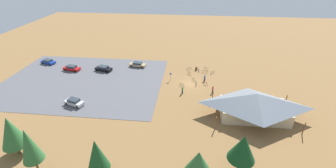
{
  "coord_description": "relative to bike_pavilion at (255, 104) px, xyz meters",
  "views": [
    {
      "loc": [
        0.28,
        51.36,
        27.91
      ],
      "look_at": [
        5.37,
        3.12,
        1.2
      ],
      "focal_mm": 24.43,
      "sensor_mm": 36.0,
      "label": 1
    }
  ],
  "objects": [
    {
      "name": "bike_pavilion",
      "position": [
        0.0,
        0.0,
        0.0
      ],
      "size": [
        15.95,
        9.69,
        5.29
      ],
      "color": "#C6B28E",
      "rests_on": "ground"
    },
    {
      "name": "pine_far_east",
      "position": [
        24.82,
        17.81,
        1.91
      ],
      "size": [
        3.09,
        3.09,
        7.45
      ],
      "color": "brown",
      "rests_on": "ground"
    },
    {
      "name": "pine_west",
      "position": [
        11.32,
        17.46,
        1.58
      ],
      "size": [
        3.82,
        3.82,
        6.5
      ],
      "color": "brown",
      "rests_on": "ground"
    },
    {
      "name": "lot_sign",
      "position": [
        17.9,
        -13.65,
        -1.61
      ],
      "size": [
        0.56,
        0.08,
        2.2
      ],
      "color": "#99999E",
      "rests_on": "ground"
    },
    {
      "name": "bicycle_white_near_sign",
      "position": [
        8.37,
        -21.24,
        -2.66
      ],
      "size": [
        1.17,
        1.3,
        0.76
      ],
      "color": "black",
      "rests_on": "ground"
    },
    {
      "name": "car_blue_by_curb",
      "position": [
        55.63,
        -20.54,
        -2.32
      ],
      "size": [
        4.79,
        3.1,
        1.3
      ],
      "color": "#1E42B2",
      "rests_on": "parking_lot_asphalt"
    },
    {
      "name": "ground",
      "position": [
        12.76,
        -12.54,
        -3.02
      ],
      "size": [
        160.0,
        160.0,
        0.0
      ],
      "primitive_type": "plane",
      "color": "olive",
      "rests_on": "ground"
    },
    {
      "name": "bicycle_purple_back_row",
      "position": [
        13.33,
        -20.61,
        -2.67
      ],
      "size": [
        1.54,
        0.73,
        0.77
      ],
      "color": "black",
      "rests_on": "ground"
    },
    {
      "name": "bicycle_red_lone_west",
      "position": [
        8.99,
        -12.32,
        -2.62
      ],
      "size": [
        1.28,
        1.23,
        0.91
      ],
      "color": "black",
      "rests_on": "ground"
    },
    {
      "name": "pine_center",
      "position": [
        5.19,
        14.43,
        1.91
      ],
      "size": [
        3.91,
        3.91,
        7.02
      ],
      "color": "brown",
      "rests_on": "ground"
    },
    {
      "name": "bicycle_teal_edge_south",
      "position": [
        12.01,
        -13.92,
        -2.65
      ],
      "size": [
        0.85,
        1.58,
        0.86
      ],
      "color": "black",
      "rests_on": "ground"
    },
    {
      "name": "bicycle_silver_yard_left",
      "position": [
        6.83,
        -18.72,
        -2.64
      ],
      "size": [
        1.27,
        1.3,
        0.83
      ],
      "color": "black",
      "rests_on": "ground"
    },
    {
      "name": "bicycle_blue_yard_front",
      "position": [
        10.53,
        -19.74,
        -2.66
      ],
      "size": [
        0.48,
        1.63,
        0.84
      ],
      "color": "black",
      "rests_on": "ground"
    },
    {
      "name": "trash_bin",
      "position": [
        11.22,
        -20.73,
        -2.57
      ],
      "size": [
        0.6,
        0.6,
        0.9
      ],
      "primitive_type": "cylinder",
      "color": "brown",
      "rests_on": "ground"
    },
    {
      "name": "car_tan_mid_lot",
      "position": [
        28.31,
        -21.23,
        -2.31
      ],
      "size": [
        4.89,
        2.43,
        1.31
      ],
      "color": "tan",
      "rests_on": "parking_lot_asphalt"
    },
    {
      "name": "visitor_near_lot",
      "position": [
        14.51,
        -7.42,
        -2.07
      ],
      "size": [
        0.36,
        0.36,
        1.8
      ],
      "color": "#2D3347",
      "rests_on": "ground"
    },
    {
      "name": "car_silver_second_row",
      "position": [
        37.51,
        -0.04,
        -2.24
      ],
      "size": [
        4.61,
        2.94,
        1.49
      ],
      "color": "#BCBCC1",
      "rests_on": "parking_lot_asphalt"
    },
    {
      "name": "bicycle_yellow_yard_right",
      "position": [
        13.1,
        -17.55,
        -2.64
      ],
      "size": [
        0.99,
        1.44,
        0.83
      ],
      "color": "black",
      "rests_on": "ground"
    },
    {
      "name": "parking_lot_asphalt",
      "position": [
        40.47,
        -11.09,
        -2.99
      ],
      "size": [
        40.86,
        30.17,
        0.05
      ],
      "primitive_type": "cube",
      "color": "#56565B",
      "rests_on": "ground"
    },
    {
      "name": "visitor_by_pavilion",
      "position": [
        7.44,
        -8.48,
        -2.08
      ],
      "size": [
        0.36,
        0.39,
        1.79
      ],
      "color": "#2D3347",
      "rests_on": "ground"
    },
    {
      "name": "car_red_back_corner",
      "position": [
        46.29,
        -16.71,
        -2.26
      ],
      "size": [
        4.99,
        2.58,
        1.45
      ],
      "color": "red",
      "rests_on": "parking_lot_asphalt"
    },
    {
      "name": "pine_east",
      "position": [
        40.03,
        14.19,
        1.45
      ],
      "size": [
        3.87,
        3.87,
        7.12
      ],
      "color": "brown",
      "rests_on": "ground"
    },
    {
      "name": "bicycle_orange_near_porch",
      "position": [
        8.93,
        -18.95,
        -2.67
      ],
      "size": [
        1.5,
        0.85,
        0.78
      ],
      "color": "black",
      "rests_on": "ground"
    },
    {
      "name": "pine_midwest",
      "position": [
        34.36,
        17.7,
        2.55
      ],
      "size": [
        2.87,
        2.87,
        8.28
      ],
      "color": "brown",
      "rests_on": "ground"
    },
    {
      "name": "bicycle_green_trailside",
      "position": [
        11.3,
        -11.81,
        -2.62
      ],
      "size": [
        0.48,
        1.75,
        0.89
      ],
      "color": "black",
      "rests_on": "ground"
    },
    {
      "name": "visitor_crossing_yard",
      "position": [
        9.1,
        -14.42,
        -2.14
      ],
      "size": [
        0.4,
        0.39,
        1.68
      ],
      "color": "#2D3347",
      "rests_on": "ground"
    },
    {
      "name": "car_black_far_end",
      "position": [
        37.26,
        -17.41,
        -2.27
      ],
      "size": [
        5.02,
        2.96,
        1.41
      ],
      "color": "black",
      "rests_on": "parking_lot_asphalt"
    },
    {
      "name": "bicycle_black_edge_north",
      "position": [
        14.83,
        -10.77,
        -2.62
      ],
      "size": [
        1.33,
        1.3,
        0.92
      ],
      "color": "black",
      "rests_on": "ground"
    }
  ]
}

